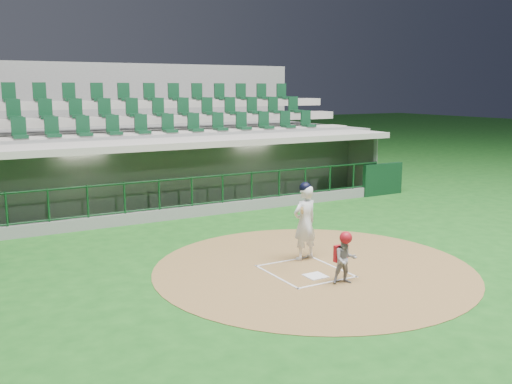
% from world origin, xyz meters
% --- Properties ---
extents(ground, '(120.00, 120.00, 0.00)m').
position_xyz_m(ground, '(0.00, 0.00, 0.00)').
color(ground, '#164E17').
rests_on(ground, ground).
extents(dirt_circle, '(7.20, 7.20, 0.01)m').
position_xyz_m(dirt_circle, '(0.30, -0.20, 0.01)').
color(dirt_circle, brown).
rests_on(dirt_circle, ground).
extents(home_plate, '(0.43, 0.43, 0.02)m').
position_xyz_m(home_plate, '(0.00, -0.70, 0.02)').
color(home_plate, white).
rests_on(home_plate, dirt_circle).
extents(batter_box_chalk, '(1.55, 1.80, 0.01)m').
position_xyz_m(batter_box_chalk, '(0.00, -0.30, 0.02)').
color(batter_box_chalk, silver).
rests_on(batter_box_chalk, ground).
extents(dugout_structure, '(16.40, 3.70, 3.00)m').
position_xyz_m(dugout_structure, '(0.17, 7.84, 0.96)').
color(dugout_structure, gray).
rests_on(dugout_structure, ground).
extents(seating_deck, '(17.00, 6.72, 5.15)m').
position_xyz_m(seating_deck, '(0.00, 10.91, 1.42)').
color(seating_deck, slate).
rests_on(seating_deck, ground).
extents(batter, '(0.89, 0.89, 1.85)m').
position_xyz_m(batter, '(0.51, 0.47, 0.94)').
color(batter, white).
rests_on(batter, dirt_circle).
extents(catcher, '(0.60, 0.53, 1.10)m').
position_xyz_m(catcher, '(0.28, -1.34, 0.56)').
color(catcher, gray).
rests_on(catcher, dirt_circle).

